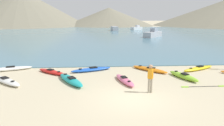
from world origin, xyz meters
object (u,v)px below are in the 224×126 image
kayak_on_sand_5 (71,80)px  kayak_on_sand_1 (149,69)px  kayak_on_sand_7 (183,76)px  kayak_on_sand_0 (6,81)px  person_near_foreground (150,77)px  kayak_on_sand_3 (91,69)px  moored_boat_2 (153,34)px  loose_paddle (204,86)px  kayak_on_sand_2 (52,72)px  kayak_on_sand_4 (198,68)px  moored_boat_0 (137,28)px  kayak_on_sand_6 (125,80)px  kayak_on_sand_8 (8,69)px  moored_boat_3 (114,28)px

kayak_on_sand_5 → kayak_on_sand_1: bearing=24.9°
kayak_on_sand_7 → kayak_on_sand_0: bearing=-178.7°
person_near_foreground → kayak_on_sand_3: bearing=123.5°
kayak_on_sand_5 → moored_boat_2: bearing=66.6°
kayak_on_sand_7 → loose_paddle: (0.53, -1.90, -0.15)m
kayak_on_sand_1 → kayak_on_sand_2: size_ratio=1.13×
kayak_on_sand_4 → loose_paddle: 4.48m
kayak_on_sand_5 → moored_boat_0: moored_boat_0 is taller
kayak_on_sand_6 → person_near_foreground: (1.18, -2.07, 0.78)m
kayak_on_sand_0 → kayak_on_sand_7: 11.89m
moored_boat_0 → kayak_on_sand_2: bearing=-106.7°
kayak_on_sand_0 → moored_boat_0: moored_boat_0 is taller
moored_boat_2 → loose_paddle: moored_boat_2 is taller
kayak_on_sand_2 → kayak_on_sand_8: kayak_on_sand_8 is taller
person_near_foreground → kayak_on_sand_2: bearing=144.2°
kayak_on_sand_1 → moored_boat_2: bearing=75.2°
loose_paddle → moored_boat_3: bearing=91.5°
person_near_foreground → loose_paddle: 3.75m
kayak_on_sand_8 → kayak_on_sand_6: bearing=-22.6°
moored_boat_0 → kayak_on_sand_8: bearing=-110.6°
kayak_on_sand_0 → kayak_on_sand_6: bearing=-2.7°
kayak_on_sand_4 → kayak_on_sand_6: (-6.34, -2.92, 0.01)m
kayak_on_sand_1 → kayak_on_sand_6: kayak_on_sand_6 is taller
kayak_on_sand_7 → moored_boat_3: moored_boat_3 is taller
kayak_on_sand_4 → moored_boat_3: 48.90m
kayak_on_sand_1 → kayak_on_sand_3: 4.58m
kayak_on_sand_1 → moored_boat_0: bearing=80.9°
kayak_on_sand_8 → moored_boat_2: bearing=55.5°
kayak_on_sand_0 → moored_boat_0: size_ratio=0.74×
kayak_on_sand_7 → kayak_on_sand_6: bearing=-171.3°
moored_boat_3 → kayak_on_sand_1: bearing=-91.2°
kayak_on_sand_0 → kayak_on_sand_2: 3.30m
kayak_on_sand_2 → moored_boat_3: (8.55, 49.19, 0.53)m
kayak_on_sand_0 → kayak_on_sand_1: bearing=14.1°
kayak_on_sand_0 → person_near_foreground: size_ratio=1.80×
kayak_on_sand_6 → moored_boat_3: 51.84m
kayak_on_sand_3 → loose_paddle: (6.97, -4.37, -0.12)m
kayak_on_sand_2 → kayak_on_sand_7: bearing=-11.4°
kayak_on_sand_2 → kayak_on_sand_1: bearing=2.7°
moored_boat_3 → kayak_on_sand_3: bearing=-96.6°
kayak_on_sand_0 → kayak_on_sand_8: (-1.14, 3.30, 0.00)m
kayak_on_sand_5 → person_near_foreground: person_near_foreground is taller
kayak_on_sand_5 → loose_paddle: bearing=-9.9°
kayak_on_sand_2 → person_near_foreground: bearing=-35.8°
kayak_on_sand_2 → kayak_on_sand_6: 5.79m
kayak_on_sand_3 → moored_boat_0: (13.05, 52.77, 0.42)m
kayak_on_sand_2 → kayak_on_sand_3: 3.01m
kayak_on_sand_7 → moored_boat_2: 30.43m
kayak_on_sand_6 → moored_boat_0: (10.80, 55.88, 0.41)m
kayak_on_sand_3 → kayak_on_sand_4: (8.59, -0.19, -0.00)m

